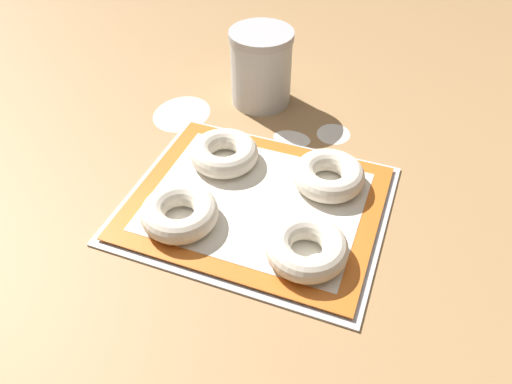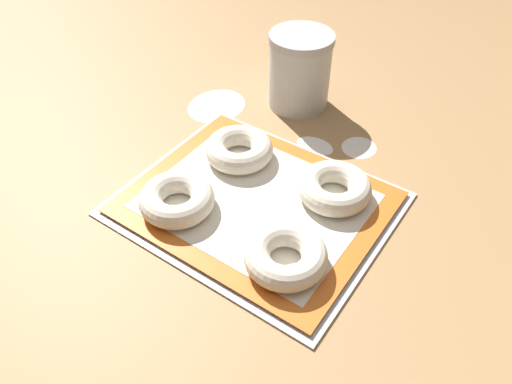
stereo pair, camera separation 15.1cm
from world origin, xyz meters
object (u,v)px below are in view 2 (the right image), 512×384
(bagel_front_left, at_px, (177,199))
(flour_canister, at_px, (300,71))
(baking_tray, at_px, (256,203))
(bagel_front_right, at_px, (286,256))
(bagel_back_left, at_px, (239,149))
(bagel_back_right, at_px, (334,188))

(bagel_front_left, xyz_separation_m, flour_canister, (-0.01, 0.40, 0.05))
(baking_tray, height_order, bagel_front_left, bagel_front_left)
(bagel_front_right, distance_m, flour_canister, 0.46)
(bagel_front_right, distance_m, bagel_back_left, 0.27)
(bagel_front_right, xyz_separation_m, bagel_back_right, (-0.01, 0.17, 0.00))
(bagel_front_right, relative_size, bagel_back_right, 1.00)
(bagel_front_left, height_order, bagel_front_right, same)
(bagel_front_right, height_order, bagel_back_right, same)
(bagel_back_right, height_order, flour_canister, flour_canister)
(baking_tray, bearing_deg, flour_canister, 108.81)
(flour_canister, bearing_deg, bagel_back_left, -86.54)
(bagel_back_right, bearing_deg, bagel_front_left, -139.30)
(baking_tray, bearing_deg, bagel_front_right, -37.47)
(baking_tray, relative_size, bagel_back_right, 3.46)
(bagel_front_left, height_order, flour_canister, flour_canister)
(baking_tray, distance_m, flour_canister, 0.34)
(bagel_front_right, xyz_separation_m, flour_canister, (-0.22, 0.40, 0.05))
(baking_tray, bearing_deg, bagel_back_left, 140.01)
(baking_tray, relative_size, bagel_front_right, 3.46)
(bagel_front_left, distance_m, bagel_back_right, 0.27)
(baking_tray, bearing_deg, bagel_front_left, -137.78)
(baking_tray, height_order, bagel_back_left, bagel_back_left)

